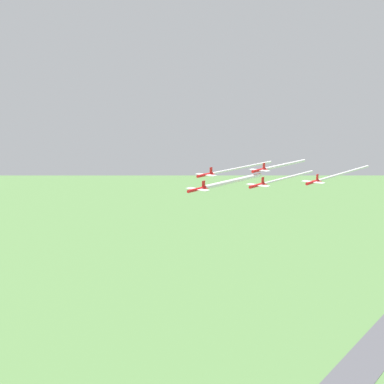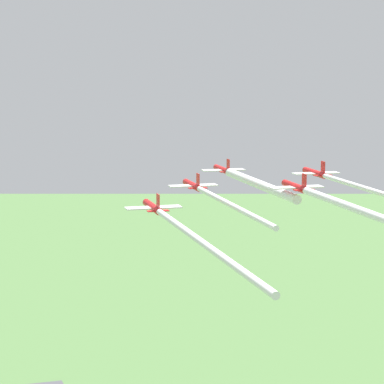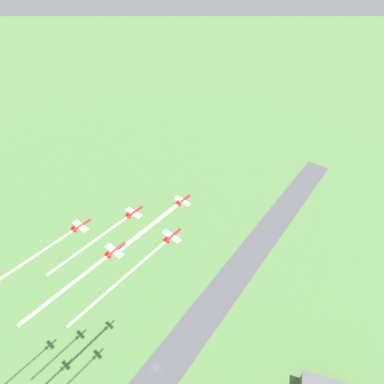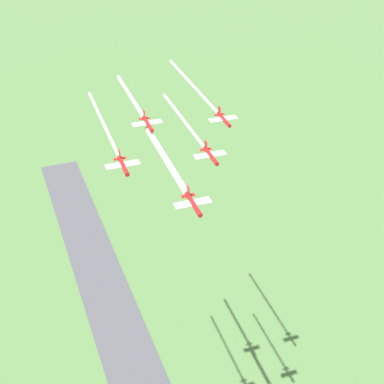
{
  "view_description": "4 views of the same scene",
  "coord_description": "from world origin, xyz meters",
  "px_view_note": "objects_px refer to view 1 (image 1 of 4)",
  "views": [
    {
      "loc": [
        -25.19,
        171.51,
        158.27
      ],
      "look_at": [
        13.31,
        29.69,
        130.03
      ],
      "focal_mm": 50.0,
      "sensor_mm": 36.0,
      "label": 1
    },
    {
      "loc": [
        -88.4,
        -95.76,
        148.76
      ],
      "look_at": [
        8.21,
        24.45,
        125.87
      ],
      "focal_mm": 85.0,
      "sensor_mm": 36.0,
      "label": 2
    },
    {
      "loc": [
        41.79,
        -61.35,
        210.89
      ],
      "look_at": [
        15.59,
        29.22,
        129.05
      ],
      "focal_mm": 28.0,
      "sensor_mm": 36.0,
      "label": 3
    },
    {
      "loc": [
        72.27,
        85.87,
        188.43
      ],
      "look_at": [
        6.91,
        15.03,
        125.58
      ],
      "focal_mm": 50.0,
      "sensor_mm": 36.0,
      "label": 4
    }
  ],
  "objects_px": {
    "jet_0": "(197,189)",
    "jet_3": "(313,182)",
    "jet_2": "(206,175)",
    "jet_1": "(258,185)",
    "jet_4": "(259,170)"
  },
  "relations": [
    {
      "from": "jet_4",
      "to": "jet_3",
      "type": "bearing_deg",
      "value": 180.0
    },
    {
      "from": "jet_0",
      "to": "jet_1",
      "type": "height_order",
      "value": "jet_0"
    },
    {
      "from": "jet_1",
      "to": "jet_4",
      "type": "xyz_separation_m",
      "value": [
        2.33,
        -19.67,
        1.73
      ]
    },
    {
      "from": "jet_0",
      "to": "jet_2",
      "type": "bearing_deg",
      "value": -59.53
    },
    {
      "from": "jet_0",
      "to": "jet_1",
      "type": "xyz_separation_m",
      "value": [
        -16.06,
        -11.59,
        -0.03
      ]
    },
    {
      "from": "jet_0",
      "to": "jet_2",
      "type": "xyz_separation_m",
      "value": [
        2.33,
        -19.67,
        1.2
      ]
    },
    {
      "from": "jet_3",
      "to": "jet_2",
      "type": "bearing_deg",
      "value": 29.54
    },
    {
      "from": "jet_1",
      "to": "jet_4",
      "type": "height_order",
      "value": "jet_4"
    },
    {
      "from": "jet_0",
      "to": "jet_3",
      "type": "bearing_deg",
      "value": -120.47
    },
    {
      "from": "jet_2",
      "to": "jet_4",
      "type": "relative_size",
      "value": 1.0
    },
    {
      "from": "jet_0",
      "to": "jet_3",
      "type": "xyz_separation_m",
      "value": [
        -32.13,
        -23.19,
        -0.25
      ]
    },
    {
      "from": "jet_0",
      "to": "jet_4",
      "type": "xyz_separation_m",
      "value": [
        -13.73,
        -31.26,
        1.7
      ]
    },
    {
      "from": "jet_1",
      "to": "jet_4",
      "type": "bearing_deg",
      "value": -59.53
    },
    {
      "from": "jet_3",
      "to": "jet_4",
      "type": "bearing_deg",
      "value": -0.0
    },
    {
      "from": "jet_2",
      "to": "jet_3",
      "type": "xyz_separation_m",
      "value": [
        -34.45,
        -3.51,
        -1.45
      ]
    }
  ]
}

